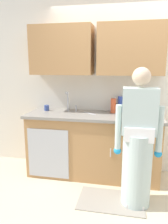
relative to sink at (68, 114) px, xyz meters
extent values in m
plane|color=beige|center=(0.93, -0.71, -0.93)|extent=(9.00, 9.00, 0.00)
cube|color=silver|center=(0.93, 0.34, 0.42)|extent=(4.80, 0.10, 2.70)
cube|color=#B27F4C|center=(-0.11, 0.12, 0.92)|extent=(0.91, 0.34, 0.70)
cube|color=#B27F4C|center=(0.88, 0.12, 0.92)|extent=(0.91, 0.34, 0.70)
cube|color=#B27F4C|center=(0.38, -0.01, -0.48)|extent=(1.90, 0.60, 0.90)
cube|color=#B7BABF|center=(-0.22, -0.31, -0.52)|extent=(0.60, 0.01, 0.72)
cylinder|color=silver|center=(0.67, -0.32, -0.43)|extent=(0.01, 0.01, 0.12)
cylinder|color=silver|center=(1.10, -0.32, -0.43)|extent=(0.01, 0.01, 0.12)
cube|color=gray|center=(0.38, -0.01, -0.01)|extent=(1.96, 0.66, 0.04)
cube|color=#B7BABF|center=(0.00, -0.01, -0.01)|extent=(0.50, 0.36, 0.03)
cylinder|color=#B7BABF|center=(-0.04, 0.14, 0.16)|extent=(0.02, 0.02, 0.30)
sphere|color=#B7BABF|center=(-0.04, 0.08, 0.30)|extent=(0.04, 0.04, 0.04)
cylinder|color=#B7BABF|center=(0.09, 0.14, 0.06)|extent=(0.02, 0.02, 0.10)
cube|color=white|center=(1.00, -0.66, -0.90)|extent=(0.20, 0.26, 0.06)
cylinder|color=#B2C6C1|center=(1.00, -0.64, -0.49)|extent=(0.34, 0.34, 0.88)
cube|color=#B2C6C1|center=(1.00, -0.64, 0.21)|extent=(0.38, 0.22, 0.52)
sphere|color=#D1B393|center=(1.00, -0.64, 0.59)|extent=(0.20, 0.20, 0.20)
cube|color=white|center=(1.00, -0.76, -0.03)|extent=(0.32, 0.04, 0.16)
cylinder|color=#B2C6C1|center=(0.77, -0.62, 0.00)|extent=(0.07, 0.07, 0.55)
sphere|color=#1E8CCC|center=(0.77, -0.62, -0.28)|extent=(0.09, 0.09, 0.09)
cylinder|color=#B2C6C1|center=(1.23, -0.62, 0.00)|extent=(0.07, 0.07, 0.55)
sphere|color=#1E8CCC|center=(1.23, -0.62, -0.28)|extent=(0.09, 0.09, 0.09)
cube|color=gray|center=(0.71, -0.66, -0.92)|extent=(0.80, 0.50, 0.01)
cylinder|color=#2D8C4C|center=(0.92, 0.20, 0.09)|extent=(0.07, 0.07, 0.16)
cylinder|color=#334CB2|center=(0.76, 0.22, 0.13)|extent=(0.08, 0.08, 0.24)
cylinder|color=silver|center=(1.06, 0.17, 0.12)|extent=(0.07, 0.07, 0.20)
cylinder|color=#E05933|center=(0.66, 0.16, 0.12)|extent=(0.08, 0.08, 0.21)
cylinder|color=silver|center=(1.19, 0.23, 0.14)|extent=(0.07, 0.07, 0.26)
cylinder|color=#33478C|center=(-0.38, 0.12, 0.06)|extent=(0.08, 0.08, 0.08)
cube|color=silver|center=(0.33, 0.03, 0.02)|extent=(0.21, 0.16, 0.01)
cube|color=#4CBF4C|center=(1.22, 0.04, 0.03)|extent=(0.11, 0.07, 0.03)
camera|label=1|loc=(0.86, -3.09, 0.71)|focal=35.23mm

